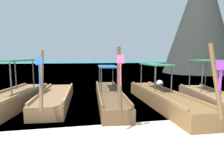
% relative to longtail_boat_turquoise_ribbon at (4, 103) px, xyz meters
% --- Properties ---
extents(ground, '(120.00, 120.00, 0.00)m').
position_rel_longtail_boat_turquoise_ribbon_xyz_m(ground, '(4.22, -4.22, -0.37)').
color(ground, beige).
extents(sea_water, '(120.00, 120.00, 0.00)m').
position_rel_longtail_boat_turquoise_ribbon_xyz_m(sea_water, '(4.22, 57.90, -0.37)').
color(sea_water, '#147A89').
rests_on(sea_water, ground).
extents(longtail_boat_turquoise_ribbon, '(2.63, 7.66, 2.72)m').
position_rel_longtail_boat_turquoise_ribbon_xyz_m(longtail_boat_turquoise_ribbon, '(0.00, 0.00, 0.00)').
color(longtail_boat_turquoise_ribbon, olive).
rests_on(longtail_boat_turquoise_ribbon, ground).
extents(longtail_boat_blue_ribbon, '(1.62, 5.80, 2.37)m').
position_rel_longtail_boat_turquoise_ribbon_xyz_m(longtail_boat_blue_ribbon, '(1.83, 1.10, -0.10)').
color(longtail_boat_blue_ribbon, olive).
rests_on(longtail_boat_blue_ribbon, ground).
extents(longtail_boat_pink_ribbon, '(1.76, 7.28, 2.46)m').
position_rel_longtail_boat_turquoise_ribbon_xyz_m(longtail_boat_pink_ribbon, '(4.32, 1.07, -0.06)').
color(longtail_boat_pink_ribbon, brown).
rests_on(longtail_boat_pink_ribbon, ground).
extents(longtail_boat_violet_ribbon, '(1.34, 7.18, 2.52)m').
position_rel_longtail_boat_turquoise_ribbon_xyz_m(longtail_boat_violet_ribbon, '(6.42, -0.18, -0.02)').
color(longtail_boat_violet_ribbon, brown).
rests_on(longtail_boat_violet_ribbon, ground).
extents(longtail_boat_red_ribbon, '(2.29, 5.65, 2.62)m').
position_rel_longtail_boat_turquoise_ribbon_xyz_m(longtail_boat_red_ribbon, '(8.84, -0.12, -0.06)').
color(longtail_boat_red_ribbon, olive).
rests_on(longtail_boat_red_ribbon, ground).
extents(karst_rock, '(9.79, 9.07, 14.54)m').
position_rel_longtail_boat_turquoise_ribbon_xyz_m(karst_rock, '(19.19, 15.50, 6.57)').
color(karst_rock, '#2D302B').
rests_on(karst_rock, ground).
extents(mooring_buoy_near, '(0.48, 0.48, 0.48)m').
position_rel_longtail_boat_turquoise_ribbon_xyz_m(mooring_buoy_near, '(8.74, 4.99, -0.13)').
color(mooring_buoy_near, white).
rests_on(mooring_buoy_near, sea_water).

